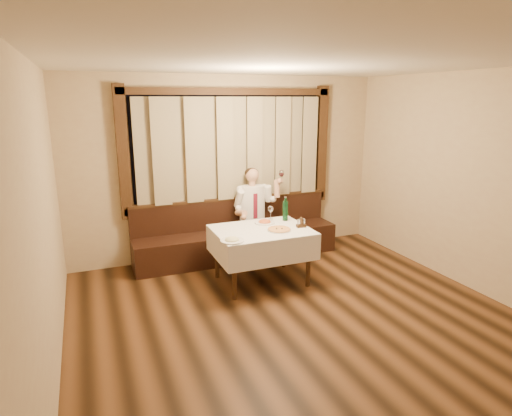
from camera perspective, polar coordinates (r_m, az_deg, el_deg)
name	(u,v)px	position (r m, az deg, el deg)	size (l,w,h in m)	color
room	(286,184)	(4.89, 4.07, 3.15)	(5.01, 6.01, 2.81)	black
banquette	(236,238)	(6.76, -2.62, -4.05)	(3.20, 0.61, 0.94)	black
dining_table	(262,237)	(5.75, 0.75, -3.83)	(1.27, 0.97, 0.76)	black
pizza	(279,229)	(5.66, 3.10, -2.87)	(0.32, 0.32, 0.03)	white
pasta_red	(265,220)	(5.97, 1.17, -1.67)	(0.29, 0.29, 0.10)	white
pasta_cream	(232,238)	(5.23, -3.21, -4.05)	(0.29, 0.29, 0.10)	white
green_bottle	(285,210)	(6.09, 3.93, -0.32)	(0.08, 0.08, 0.35)	#104B23
table_wine_glass	(271,210)	(6.13, 1.96, -0.21)	(0.08, 0.08, 0.20)	white
cruet_caddy	(301,224)	(5.82, 6.05, -2.11)	(0.13, 0.07, 0.14)	black
seated_man	(254,207)	(6.63, -0.20, 0.19)	(0.78, 0.58, 1.41)	black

